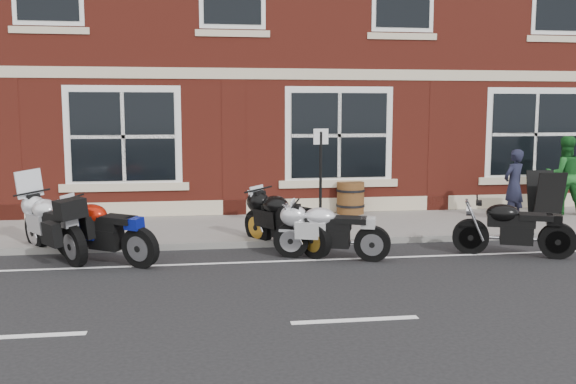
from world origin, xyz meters
The scene contains 14 objects.
ground centered at (0.00, 0.00, 0.00)m, with size 80.00×80.00×0.00m, color black.
sidewalk centered at (0.00, 3.00, 0.06)m, with size 30.00×3.00×0.12m, color slate.
kerb centered at (0.00, 1.42, 0.06)m, with size 30.00×0.16×0.12m, color slate.
pub_building centered at (0.00, 10.50, 6.00)m, with size 24.00×12.00×12.00m, color maroon.
moto_touring_silver centered at (-4.37, 1.06, 0.61)m, with size 1.41×1.98×1.51m.
moto_sport_red centered at (-3.47, 0.58, 0.58)m, with size 1.89×1.42×1.00m.
moto_sport_black centered at (-0.30, 1.03, 0.58)m, with size 1.33×1.98×1.02m.
moto_sport_silver centered at (0.36, 0.25, 0.53)m, with size 1.95×0.84×0.91m.
moto_naked_black centered at (3.59, 0.02, 0.54)m, with size 1.96×0.97×0.94m.
pedestrian_left centered at (5.12, 2.87, 0.92)m, with size 0.58×0.38×1.59m, color black.
pedestrian_right centered at (6.72, 3.52, 1.04)m, with size 0.90×0.70×1.85m, color #195A20.
a_board_sign centered at (5.99, 3.03, 0.66)m, with size 0.65×0.43×1.08m, color black, non-canonical shape.
barrel_planter centered at (1.75, 4.30, 0.50)m, with size 0.68×0.68×0.75m.
parking_sign centered at (0.47, 1.55, 1.33)m, with size 0.30×0.07×2.10m.
Camera 1 is at (-1.93, -10.43, 2.57)m, focal length 40.00 mm.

